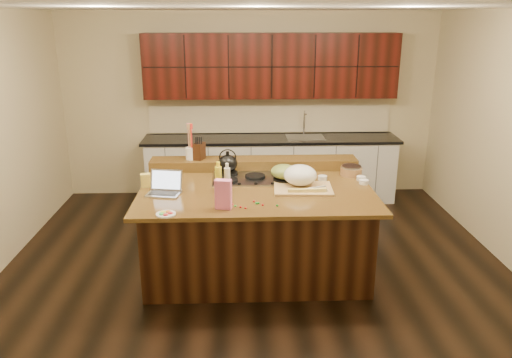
{
  "coord_description": "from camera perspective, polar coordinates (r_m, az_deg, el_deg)",
  "views": [
    {
      "loc": [
        -0.19,
        -4.89,
        2.61
      ],
      "look_at": [
        0.0,
        0.05,
        1.0
      ],
      "focal_mm": 35.0,
      "sensor_mm": 36.0,
      "label": 1
    }
  ],
  "objects": [
    {
      "name": "gumdrop_2",
      "position": [
        4.61,
        -1.21,
        -3.35
      ],
      "size": [
        0.02,
        0.02,
        0.02
      ],
      "primitive_type": "ellipsoid",
      "color": "red",
      "rests_on": "island"
    },
    {
      "name": "ramekin_b",
      "position": [
        5.48,
        7.61,
        0.13
      ],
      "size": [
        0.12,
        0.12,
        0.04
      ],
      "primitive_type": "cylinder",
      "rotation": [
        0.0,
        0.0,
        0.17
      ],
      "color": "white",
      "rests_on": "island"
    },
    {
      "name": "package_box",
      "position": [
        5.32,
        -12.49,
        -0.15
      ],
      "size": [
        0.11,
        0.09,
        0.14
      ],
      "primitive_type": "cube",
      "rotation": [
        0.0,
        0.0,
        0.18
      ],
      "color": "#EAD052",
      "rests_on": "island"
    },
    {
      "name": "gumdrop_1",
      "position": [
        4.73,
        0.06,
        -2.79
      ],
      "size": [
        0.02,
        0.02,
        0.02
      ],
      "primitive_type": "ellipsoid",
      "color": "#198C26",
      "rests_on": "island"
    },
    {
      "name": "room",
      "position": [
        5.06,
        0.02,
        3.6
      ],
      "size": [
        5.52,
        5.02,
        2.72
      ],
      "color": "black",
      "rests_on": "ground"
    },
    {
      "name": "pink_bag",
      "position": [
        4.59,
        -3.75,
        -1.76
      ],
      "size": [
        0.16,
        0.11,
        0.28
      ],
      "primitive_type": "cube",
      "rotation": [
        0.0,
        0.0,
        -0.2
      ],
      "color": "pink",
      "rests_on": "island"
    },
    {
      "name": "gumdrop_0",
      "position": [
        4.69,
        0.77,
        -2.97
      ],
      "size": [
        0.02,
        0.02,
        0.02
      ],
      "primitive_type": "ellipsoid",
      "color": "red",
      "rests_on": "island"
    },
    {
      "name": "gumdrop_8",
      "position": [
        4.71,
        -2.73,
        -2.88
      ],
      "size": [
        0.02,
        0.02,
        0.02
      ],
      "primitive_type": "ellipsoid",
      "color": "red",
      "rests_on": "island"
    },
    {
      "name": "strainer_bowl",
      "position": [
        5.68,
        10.82,
        0.86
      ],
      "size": [
        0.28,
        0.28,
        0.09
      ],
      "primitive_type": "cylinder",
      "rotation": [
        0.0,
        0.0,
        -0.18
      ],
      "color": "#996B3F",
      "rests_on": "island"
    },
    {
      "name": "knife_block",
      "position": [
        5.8,
        -6.5,
        3.19
      ],
      "size": [
        0.14,
        0.18,
        0.19
      ],
      "primitive_type": "cube",
      "rotation": [
        0.0,
        0.0,
        -0.36
      ],
      "color": "black",
      "rests_on": "back_ledge"
    },
    {
      "name": "oil_bottle",
      "position": [
        5.02,
        -4.32,
        -0.07
      ],
      "size": [
        0.07,
        0.07,
        0.27
      ],
      "primitive_type": "cylinder",
      "rotation": [
        0.0,
        0.0,
        -0.03
      ],
      "color": "yellow",
      "rests_on": "island"
    },
    {
      "name": "ramekin_a",
      "position": [
        5.42,
        12.23,
        -0.32
      ],
      "size": [
        0.12,
        0.12,
        0.04
      ],
      "primitive_type": "cylinder",
      "rotation": [
        0.0,
        0.0,
        -0.24
      ],
      "color": "white",
      "rests_on": "island"
    },
    {
      "name": "kitchen_timer",
      "position": [
        5.05,
        7.95,
        -1.27
      ],
      "size": [
        0.09,
        0.09,
        0.07
      ],
      "primitive_type": "cone",
      "rotation": [
        0.0,
        0.0,
        -0.16
      ],
      "color": "silver",
      "rests_on": "island"
    },
    {
      "name": "utensil_crock",
      "position": [
        5.82,
        -7.45,
        2.93
      ],
      "size": [
        0.14,
        0.14,
        0.14
      ],
      "primitive_type": "cylinder",
      "rotation": [
        0.0,
        0.0,
        0.15
      ],
      "color": "white",
      "rests_on": "back_ledge"
    },
    {
      "name": "island",
      "position": [
        5.35,
        0.02,
        -5.64
      ],
      "size": [
        2.4,
        1.6,
        0.92
      ],
      "color": "black",
      "rests_on": "ground"
    },
    {
      "name": "gumdrop_6",
      "position": [
        4.78,
        -0.22,
        -2.56
      ],
      "size": [
        0.02,
        0.02,
        0.02
      ],
      "primitive_type": "ellipsoid",
      "color": "red",
      "rests_on": "island"
    },
    {
      "name": "back_counter",
      "position": [
        7.32,
        1.71,
        5.18
      ],
      "size": [
        3.7,
        0.66,
        2.4
      ],
      "color": "silver",
      "rests_on": "ground"
    },
    {
      "name": "candy_plate",
      "position": [
        4.56,
        -10.26,
        -3.97
      ],
      "size": [
        0.22,
        0.22,
        0.01
      ],
      "primitive_type": "cylinder",
      "rotation": [
        0.0,
        0.0,
        0.24
      ],
      "color": "white",
      "rests_on": "island"
    },
    {
      "name": "back_ledge",
      "position": [
        5.83,
        -0.24,
        1.79
      ],
      "size": [
        2.4,
        0.3,
        0.12
      ],
      "primitive_type": "cube",
      "color": "black",
      "rests_on": "island"
    },
    {
      "name": "wooden_tray",
      "position": [
        5.16,
        5.15,
        0.1
      ],
      "size": [
        0.61,
        0.49,
        0.24
      ],
      "rotation": [
        0.0,
        0.0,
        -0.06
      ],
      "color": "tan",
      "rests_on": "island"
    },
    {
      "name": "kettle",
      "position": [
        5.54,
        -3.25,
        1.79
      ],
      "size": [
        0.26,
        0.26,
        0.19
      ],
      "primitive_type": "ellipsoid",
      "rotation": [
        0.0,
        0.0,
        -0.26
      ],
      "color": "black",
      "rests_on": "cooktop"
    },
    {
      "name": "gumdrop_3",
      "position": [
        4.67,
        -2.37,
        -3.09
      ],
      "size": [
        0.02,
        0.02,
        0.02
      ],
      "primitive_type": "ellipsoid",
      "color": "#198C26",
      "rests_on": "island"
    },
    {
      "name": "laptop",
      "position": [
        5.09,
        -10.38,
        -0.95
      ],
      "size": [
        0.36,
        0.31,
        0.23
      ],
      "rotation": [
        0.0,
        0.0,
        -0.18
      ],
      "color": "#B7B7BC",
      "rests_on": "island"
    },
    {
      "name": "gumdrop_5",
      "position": [
        4.68,
        2.44,
        -3.04
      ],
      "size": [
        0.02,
        0.02,
        0.02
      ],
      "primitive_type": "ellipsoid",
      "color": "#198C26",
      "rests_on": "island"
    },
    {
      "name": "cooktop",
      "position": [
        5.46,
        -0.1,
        0.17
      ],
      "size": [
        0.92,
        0.52,
        0.05
      ],
      "color": "gray",
      "rests_on": "island"
    },
    {
      "name": "green_bowl",
      "position": [
        5.32,
        3.18,
        0.86
      ],
      "size": [
        0.35,
        0.35,
        0.15
      ],
      "primitive_type": "ellipsoid",
      "rotation": [
        0.0,
        0.0,
        -0.33
      ],
      "color": "olive",
      "rests_on": "cooktop"
    },
    {
      "name": "ramekin_c",
      "position": [
        5.53,
        11.93,
        0.08
      ],
      "size": [
        0.12,
        0.12,
        0.04
      ],
      "primitive_type": "cylinder",
      "rotation": [
        0.0,
        0.0,
        0.25
      ],
      "color": "white",
      "rests_on": "island"
    },
    {
      "name": "vinegar_bottle",
      "position": [
        5.04,
        -3.3,
        -0.11
      ],
      "size": [
        0.07,
        0.07,
        0.25
      ],
      "primitive_type": "cylinder",
      "rotation": [
        0.0,
        0.0,
        -0.15
      ],
      "color": "silver",
      "rests_on": "island"
    },
    {
      "name": "gumdrop_4",
      "position": [
        4.64,
        -1.77,
        -3.22
      ],
      "size": [
        0.02,
        0.02,
        0.02
      ],
      "primitive_type": "ellipsoid",
      "color": "red",
      "rests_on": "island"
    },
    {
      "name": "gumdrop_7",
      "position": [
        4.73,
        0.29,
        -2.77
      ],
      "size": [
        0.02,
        0.02,
        0.02
      ],
      "primitive_type": "ellipsoid",
      "color": "#198C26",
      "rests_on": "island"
    }
  ]
}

